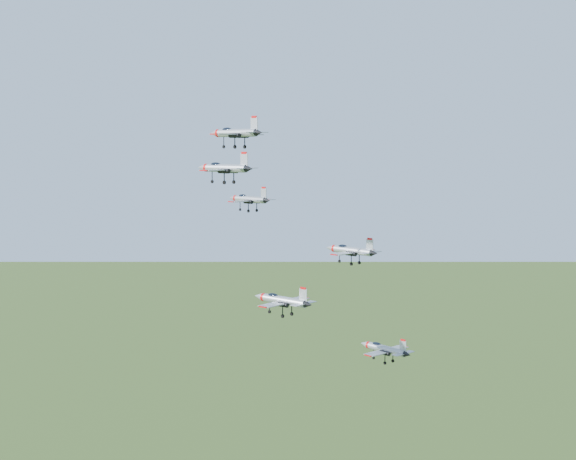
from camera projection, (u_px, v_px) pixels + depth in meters
The scene contains 6 objects.
jet_lead at pixel (235, 133), 147.12m from camera, with size 13.91×11.64×3.72m.
jet_left_high at pixel (249, 199), 136.67m from camera, with size 10.46×8.81×2.81m.
jet_right_high at pixel (224, 168), 120.92m from camera, with size 11.53×9.57×3.08m.
jet_left_low at pixel (350, 250), 134.12m from camera, with size 11.32×9.52×3.04m.
jet_right_low at pixel (282, 300), 116.06m from camera, with size 11.15×9.29×2.98m.
jet_trail at pixel (384, 349), 126.42m from camera, with size 10.36×8.77×2.80m.
Camera 1 is at (75.89, -108.82, 144.22)m, focal length 50.00 mm.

